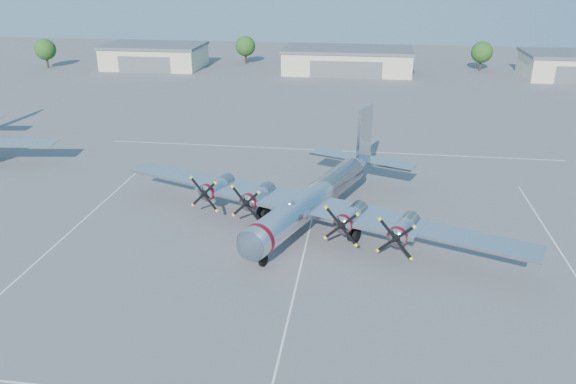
# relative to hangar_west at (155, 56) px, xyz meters

# --- Properties ---
(ground) EXTENTS (260.00, 260.00, 0.00)m
(ground) POSITION_rel_hangar_west_xyz_m (45.00, -81.96, -2.71)
(ground) COLOR #59595B
(ground) RESTS_ON ground
(parking_lines) EXTENTS (60.00, 50.08, 0.01)m
(parking_lines) POSITION_rel_hangar_west_xyz_m (45.00, -83.71, -2.71)
(parking_lines) COLOR silver
(parking_lines) RESTS_ON ground
(hangar_west) EXTENTS (22.60, 14.60, 5.40)m
(hangar_west) POSITION_rel_hangar_west_xyz_m (0.00, 0.00, 0.00)
(hangar_west) COLOR beige
(hangar_west) RESTS_ON ground
(hangar_center) EXTENTS (28.60, 14.60, 5.40)m
(hangar_center) POSITION_rel_hangar_west_xyz_m (45.00, -0.00, -0.00)
(hangar_center) COLOR beige
(hangar_center) RESTS_ON ground
(hangar_east) EXTENTS (20.60, 14.60, 5.40)m
(hangar_east) POSITION_rel_hangar_west_xyz_m (93.00, 0.00, 0.00)
(hangar_east) COLOR beige
(hangar_east) RESTS_ON ground
(tree_far_west) EXTENTS (4.80, 4.80, 6.64)m
(tree_far_west) POSITION_rel_hangar_west_xyz_m (-25.00, -3.96, 1.51)
(tree_far_west) COLOR #382619
(tree_far_west) RESTS_ON ground
(tree_west) EXTENTS (4.80, 4.80, 6.64)m
(tree_west) POSITION_rel_hangar_west_xyz_m (20.00, 8.04, 1.51)
(tree_west) COLOR #382619
(tree_west) RESTS_ON ground
(tree_east) EXTENTS (4.80, 4.80, 6.64)m
(tree_east) POSITION_rel_hangar_west_xyz_m (75.00, 6.04, 1.51)
(tree_east) COLOR #382619
(tree_east) RESTS_ON ground
(main_bomber_b29) EXTENTS (47.75, 40.46, 8.95)m
(main_bomber_b29) POSITION_rel_hangar_west_xyz_m (45.38, -79.39, -2.71)
(main_bomber_b29) COLOR silver
(main_bomber_b29) RESTS_ON ground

